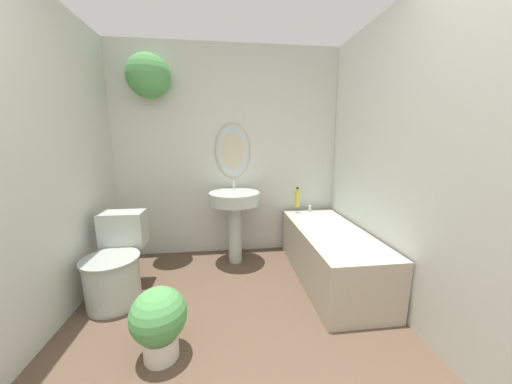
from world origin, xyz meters
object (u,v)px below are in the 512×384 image
(toilet, at_px, (116,266))
(bathtub, at_px, (329,253))
(shampoo_bottle, at_px, (297,198))
(pedestal_sink, at_px, (235,208))
(potted_plant, at_px, (159,320))

(toilet, bearing_deg, bathtub, 3.02)
(toilet, height_order, shampoo_bottle, shampoo_bottle)
(pedestal_sink, height_order, potted_plant, pedestal_sink)
(potted_plant, bearing_deg, shampoo_bottle, 48.27)
(toilet, distance_m, potted_plant, 0.87)
(bathtub, relative_size, shampoo_bottle, 6.40)
(toilet, height_order, pedestal_sink, pedestal_sink)
(pedestal_sink, xyz_separation_m, potted_plant, (-0.52, -1.27, -0.36))
(pedestal_sink, bearing_deg, shampoo_bottle, 11.45)
(shampoo_bottle, xyz_separation_m, potted_plant, (-1.27, -1.42, -0.43))
(toilet, relative_size, shampoo_bottle, 3.11)
(bathtub, bearing_deg, potted_plant, -150.75)
(shampoo_bottle, bearing_deg, potted_plant, -131.73)
(potted_plant, bearing_deg, pedestal_sink, 67.71)
(bathtub, xyz_separation_m, shampoo_bottle, (-0.16, 0.62, 0.43))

